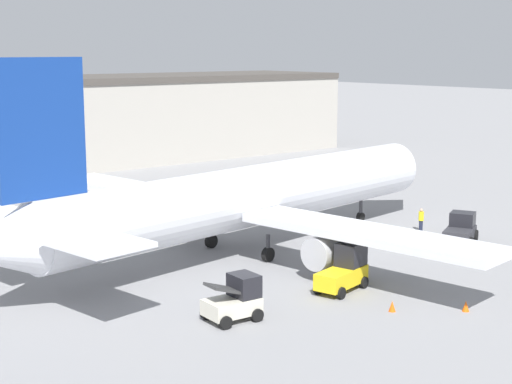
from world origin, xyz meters
name	(u,v)px	position (x,y,z in m)	size (l,w,h in m)	color
ground_plane	(256,250)	(0.00, 0.00, 0.00)	(400.00, 400.00, 0.00)	gray
airplane	(245,198)	(-1.01, -0.15, 3.65)	(40.43, 35.78, 12.64)	silver
ground_crew_worker	(421,219)	(12.61, -3.42, 0.91)	(0.38, 0.38, 1.71)	#1E2338
baggage_tug	(461,229)	(12.01, -7.32, 0.96)	(3.66, 3.20, 2.03)	#2D2D33
belt_loader_truck	(235,299)	(-9.33, -9.97, 1.03)	(2.71, 2.09, 2.21)	beige
pushback_tug	(345,270)	(-1.69, -9.84, 1.12)	(3.73, 2.39, 2.52)	yellow
safety_cone_near	(466,306)	(0.46, -16.28, 0.28)	(0.36, 0.36, 0.55)	#EF590F
safety_cone_far	(392,306)	(-2.44, -13.97, 0.28)	(0.36, 0.36, 0.55)	#EF590F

